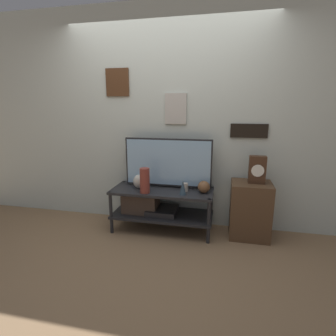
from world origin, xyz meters
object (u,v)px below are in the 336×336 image
object	(u,v)px
vase_slim_bronze	(183,187)
television	(168,163)
mantel_clock	(257,170)
vase_tall_ceramic	(145,181)
vase_urn_stoneware	(139,182)
vase_round_glass	(204,187)
candle_jar	(185,187)

from	to	relation	value
vase_slim_bronze	television	bearing A→B (deg)	133.05
mantel_clock	vase_slim_bronze	bearing A→B (deg)	-166.58
vase_tall_ceramic	television	bearing A→B (deg)	51.42
vase_urn_stoneware	vase_round_glass	bearing A→B (deg)	-0.47
vase_slim_bronze	mantel_clock	world-z (taller)	mantel_clock
candle_jar	mantel_clock	xyz separation A→B (m)	(0.81, 0.07, 0.24)
vase_tall_ceramic	vase_round_glass	distance (m)	0.69
vase_round_glass	candle_jar	distance (m)	0.22
vase_round_glass	vase_urn_stoneware	bearing A→B (deg)	179.53
television	vase_urn_stoneware	world-z (taller)	television
vase_tall_ceramic	mantel_clock	world-z (taller)	mantel_clock
vase_urn_stoneware	candle_jar	xyz separation A→B (m)	(0.57, 0.00, -0.04)
vase_round_glass	television	bearing A→B (deg)	164.65
television	vase_tall_ceramic	distance (m)	0.38
candle_jar	mantel_clock	bearing A→B (deg)	4.72
vase_tall_ceramic	vase_urn_stoneware	distance (m)	0.20
television	candle_jar	distance (m)	0.37
vase_slim_bronze	vase_round_glass	world-z (taller)	vase_slim_bronze
vase_tall_ceramic	candle_jar	size ratio (longest dim) A/B	2.99
television	vase_slim_bronze	bearing A→B (deg)	-46.95
television	vase_tall_ceramic	bearing A→B (deg)	-128.58
television	vase_slim_bronze	xyz separation A→B (m)	(0.23, -0.24, -0.23)
television	vase_slim_bronze	distance (m)	0.40
candle_jar	mantel_clock	world-z (taller)	mantel_clock
candle_jar	vase_tall_ceramic	bearing A→B (deg)	-161.00
vase_slim_bronze	vase_urn_stoneware	size ratio (longest dim) A/B	1.00
vase_round_glass	candle_jar	size ratio (longest dim) A/B	1.44
vase_urn_stoneware	television	bearing A→B (deg)	19.31
vase_urn_stoneware	mantel_clock	xyz separation A→B (m)	(1.37, 0.07, 0.20)
vase_tall_ceramic	vase_slim_bronze	world-z (taller)	vase_tall_ceramic
vase_slim_bronze	vase_round_glass	size ratio (longest dim) A/B	1.20
television	vase_round_glass	size ratio (longest dim) A/B	7.58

